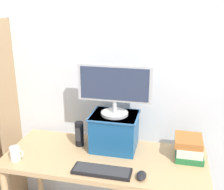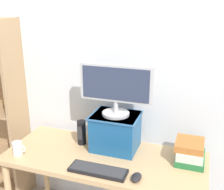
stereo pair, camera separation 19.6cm
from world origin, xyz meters
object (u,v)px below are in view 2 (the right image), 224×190
object	(u,v)px
desk	(104,166)
keyboard	(98,170)
riser_box	(116,131)
computer_monitor	(116,88)
desk_speaker	(82,132)
computer_mouse	(136,177)
coffee_mug	(18,148)
book_stack	(190,151)

from	to	relation	value
desk	keyboard	world-z (taller)	keyboard
riser_box	computer_monitor	distance (m)	0.35
desk	desk_speaker	world-z (taller)	desk_speaker
riser_box	computer_mouse	xyz separation A→B (m)	(0.25, -0.35, -0.13)
desk_speaker	computer_monitor	bearing A→B (deg)	4.32
computer_mouse	coffee_mug	world-z (taller)	coffee_mug
computer_monitor	desk_speaker	distance (m)	0.48
computer_monitor	computer_mouse	distance (m)	0.64
computer_mouse	keyboard	bearing A→B (deg)	179.78
computer_monitor	coffee_mug	distance (m)	0.85
riser_box	computer_mouse	bearing A→B (deg)	-53.80
book_stack	desk_speaker	size ratio (longest dim) A/B	1.36
keyboard	computer_mouse	bearing A→B (deg)	-0.22
book_stack	riser_box	bearing A→B (deg)	179.93
riser_box	desk_speaker	xyz separation A→B (m)	(-0.28, -0.02, -0.05)
computer_mouse	book_stack	xyz separation A→B (m)	(0.30, 0.35, 0.05)
keyboard	desk	bearing A→B (deg)	99.12
computer_mouse	computer_monitor	bearing A→B (deg)	126.32
riser_box	computer_monitor	bearing A→B (deg)	-90.00
desk_speaker	riser_box	bearing A→B (deg)	4.61
book_stack	coffee_mug	bearing A→B (deg)	-164.71
book_stack	desk	bearing A→B (deg)	-166.50
desk	book_stack	world-z (taller)	book_stack
desk_speaker	coffee_mug	bearing A→B (deg)	-140.56
book_stack	computer_mouse	bearing A→B (deg)	-131.25
riser_box	computer_mouse	distance (m)	0.45
computer_monitor	computer_mouse	xyz separation A→B (m)	(0.25, -0.35, -0.47)
riser_box	book_stack	xyz separation A→B (m)	(0.56, -0.00, -0.07)
desk	computer_mouse	size ratio (longest dim) A/B	14.20
computer_mouse	book_stack	size ratio (longest dim) A/B	0.39
riser_box	keyboard	distance (m)	0.37
computer_mouse	book_stack	world-z (taller)	book_stack
desk	desk_speaker	xyz separation A→B (m)	(-0.23, 0.12, 0.18)
computer_monitor	coffee_mug	size ratio (longest dim) A/B	5.23
desk	coffee_mug	size ratio (longest dim) A/B	14.17
desk	computer_mouse	world-z (taller)	computer_mouse
computer_monitor	computer_mouse	bearing A→B (deg)	-53.68
desk	coffee_mug	distance (m)	0.65
computer_monitor	book_stack	size ratio (longest dim) A/B	2.03
desk_speaker	desk	bearing A→B (deg)	-27.57
computer_monitor	coffee_mug	bearing A→B (deg)	-153.17
computer_monitor	book_stack	world-z (taller)	computer_monitor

